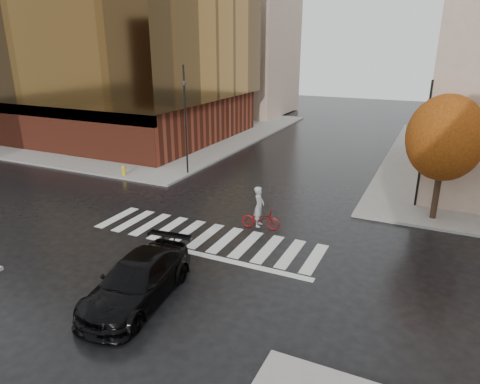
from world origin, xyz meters
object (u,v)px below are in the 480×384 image
object	(u,v)px
fire_hydrant	(124,170)
cyclist	(260,214)
sedan	(137,280)
traffic_light_ne	(425,137)
traffic_light_nw	(185,113)

from	to	relation	value
fire_hydrant	cyclist	bearing A→B (deg)	-18.35
sedan	fire_hydrant	xyz separation A→B (m)	(-10.50, 11.86, -0.27)
traffic_light_ne	cyclist	bearing A→B (deg)	64.36
traffic_light_nw	traffic_light_ne	world-z (taller)	traffic_light_nw
sedan	traffic_light_nw	bearing A→B (deg)	109.11
cyclist	traffic_light_ne	size ratio (longest dim) A/B	0.32
sedan	cyclist	distance (m)	8.01
cyclist	fire_hydrant	xyz separation A→B (m)	(-12.06, 4.00, -0.23)
traffic_light_nw	fire_hydrant	bearing A→B (deg)	-46.64
sedan	fire_hydrant	distance (m)	15.84
traffic_light_nw	fire_hydrant	xyz separation A→B (m)	(-3.70, -2.50, -3.89)
sedan	fire_hydrant	size ratio (longest dim) A/B	8.04
fire_hydrant	traffic_light_ne	bearing A→B (deg)	7.50
sedan	traffic_light_ne	world-z (taller)	traffic_light_ne
traffic_light_nw	traffic_light_ne	xyz separation A→B (m)	(15.30, 0.00, -0.31)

